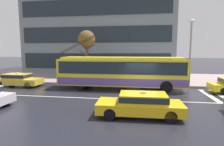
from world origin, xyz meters
TOP-DOWN VIEW (x-y plane):
  - ground_plane at (0.00, 0.00)m, footprint 160.00×160.00m
  - sidewalk_slab at (0.00, 9.09)m, footprint 80.00×10.00m
  - crosswalk_stripe_edge_near at (5.40, 1.04)m, footprint 0.44×4.40m
  - crosswalk_stripe_inner_a at (6.30, 1.04)m, footprint 0.44×4.40m
  - lane_centre_line at (0.00, -1.20)m, footprint 72.00×0.14m
  - trolleybus at (-1.78, 2.49)m, footprint 12.28×2.56m
  - taxi_queued_behind_bus at (-12.06, 2.25)m, footprint 4.41×1.87m
  - taxi_oncoming_near at (-0.04, -4.46)m, footprint 4.62×1.85m
  - bus_shelter at (-2.10, 6.15)m, footprint 4.28×1.72m
  - pedestrian_at_shelter at (-5.44, 6.10)m, footprint 0.41×0.41m
  - pedestrian_approaching_curb at (-2.03, 6.40)m, footprint 1.39×1.39m
  - pedestrian_walking_past at (-3.15, 4.57)m, footprint 1.39×1.39m
  - street_lamp at (4.71, 4.58)m, footprint 0.60×0.32m
  - street_tree_bare at (-6.10, 6.12)m, footprint 2.03×1.93m
  - office_tower_corner_left at (-6.59, 18.93)m, footprint 22.93×15.63m

SIDE VIEW (x-z plane):
  - ground_plane at x=0.00m, z-range 0.00..0.00m
  - lane_centre_line at x=0.00m, z-range 0.00..0.01m
  - crosswalk_stripe_edge_near at x=5.40m, z-range 0.00..0.01m
  - crosswalk_stripe_inner_a at x=6.30m, z-range 0.00..0.01m
  - sidewalk_slab at x=0.00m, z-range 0.00..0.14m
  - taxi_oncoming_near at x=-0.04m, z-range 0.01..1.40m
  - taxi_queued_behind_bus at x=-12.06m, z-range 0.01..1.40m
  - pedestrian_at_shelter at x=-5.44m, z-range 0.29..1.92m
  - trolleybus at x=-1.78m, z-range -0.88..4.13m
  - pedestrian_walking_past at x=-3.15m, z-range 0.74..2.71m
  - pedestrian_approaching_curb at x=-2.03m, z-range 0.75..2.76m
  - bus_shelter at x=-2.10m, z-range 0.79..3.36m
  - street_lamp at x=4.71m, z-range 0.74..7.09m
  - street_tree_bare at x=-6.10m, z-range 1.84..7.52m
  - office_tower_corner_left at x=-6.59m, z-range 0.01..19.15m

